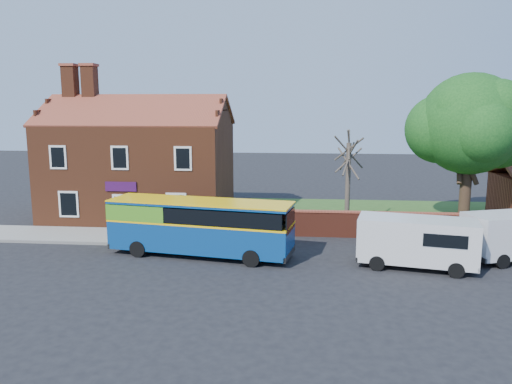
# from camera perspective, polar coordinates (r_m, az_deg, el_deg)

# --- Properties ---
(ground) EXTENTS (120.00, 120.00, 0.00)m
(ground) POSITION_cam_1_polar(r_m,az_deg,el_deg) (24.17, -5.28, -9.06)
(ground) COLOR black
(ground) RESTS_ON ground
(pavement) EXTENTS (18.00, 3.50, 0.12)m
(pavement) POSITION_cam_1_polar(r_m,az_deg,el_deg) (31.36, -16.04, -4.84)
(pavement) COLOR gray
(pavement) RESTS_ON ground
(kerb) EXTENTS (18.00, 0.15, 0.14)m
(kerb) POSITION_cam_1_polar(r_m,az_deg,el_deg) (29.79, -17.26, -5.66)
(kerb) COLOR slate
(kerb) RESTS_ON ground
(grass_strip) EXTENTS (26.00, 12.00, 0.04)m
(grass_strip) POSITION_cam_1_polar(r_m,az_deg,el_deg) (37.33, 18.70, -2.71)
(grass_strip) COLOR #426B28
(grass_strip) RESTS_ON ground
(shop_building) EXTENTS (12.30, 8.13, 10.50)m
(shop_building) POSITION_cam_1_polar(r_m,az_deg,el_deg) (36.06, -13.03, 2.61)
(shop_building) COLOR brown
(shop_building) RESTS_ON ground
(boundary_wall) EXTENTS (22.00, 0.38, 1.60)m
(boundary_wall) POSITION_cam_1_polar(r_m,az_deg,el_deg) (31.50, 21.25, -3.66)
(boundary_wall) COLOR maroon
(boundary_wall) RESTS_ON ground
(bus) EXTENTS (9.91, 4.05, 2.94)m
(bus) POSITION_cam_1_polar(r_m,az_deg,el_deg) (26.40, -6.99, -3.67)
(bus) COLOR navy
(bus) RESTS_ON ground
(van_near) EXTENTS (5.88, 3.30, 2.44)m
(van_near) POSITION_cam_1_polar(r_m,az_deg,el_deg) (25.51, 17.92, -5.28)
(van_near) COLOR silver
(van_near) RESTS_ON ground
(large_tree) EXTENTS (8.08, 6.40, 9.86)m
(large_tree) POSITION_cam_1_polar(r_m,az_deg,el_deg) (34.73, 23.29, 6.83)
(large_tree) COLOR black
(large_tree) RESTS_ON ground
(bare_tree) EXTENTS (2.25, 2.69, 6.01)m
(bare_tree) POSITION_cam_1_polar(r_m,az_deg,el_deg) (32.04, 10.46, 1.22)
(bare_tree) COLOR #4C4238
(bare_tree) RESTS_ON ground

